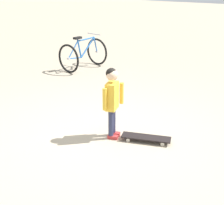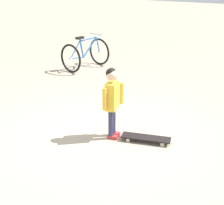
# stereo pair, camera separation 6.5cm
# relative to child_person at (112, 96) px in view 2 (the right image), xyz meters

# --- Properties ---
(ground_plane) EXTENTS (50.00, 50.00, 0.00)m
(ground_plane) POSITION_rel_child_person_xyz_m (-0.21, -0.00, -0.66)
(ground_plane) COLOR tan
(child_person) EXTENTS (0.23, 0.40, 1.06)m
(child_person) POSITION_rel_child_person_xyz_m (0.00, 0.00, 0.00)
(child_person) COLOR #2D3351
(child_person) RESTS_ON ground
(skateboard) EXTENTS (0.74, 0.42, 0.07)m
(skateboard) POSITION_rel_child_person_xyz_m (0.49, 0.15, -0.60)
(skateboard) COLOR black
(skateboard) RESTS_ON ground
(bicycle_far) EXTENTS (0.82, 1.14, 0.85)m
(bicycle_far) POSITION_rel_child_person_xyz_m (-2.75, 2.75, -0.28)
(bicycle_far) COLOR black
(bicycle_far) RESTS_ON ground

